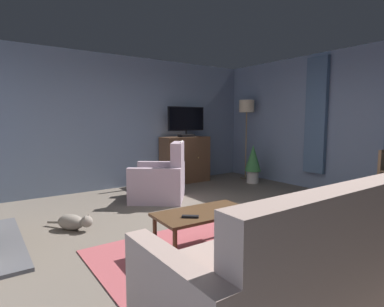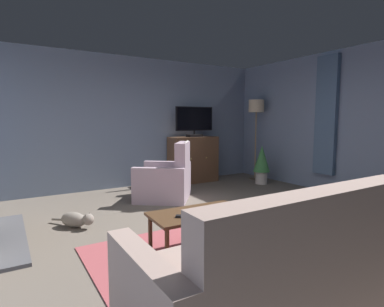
{
  "view_description": "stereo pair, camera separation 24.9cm",
  "coord_description": "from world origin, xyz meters",
  "px_view_note": "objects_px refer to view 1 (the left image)",
  "views": [
    {
      "loc": [
        -2.5,
        -2.97,
        1.42
      ],
      "look_at": [
        -0.23,
        0.27,
        0.98
      ],
      "focal_mm": 28.8,
      "sensor_mm": 36.0,
      "label": 1
    },
    {
      "loc": [
        -2.3,
        -3.11,
        1.42
      ],
      "look_at": [
        -0.23,
        0.27,
        0.98
      ],
      "focal_mm": 28.8,
      "sensor_mm": 36.0,
      "label": 2
    }
  ],
  "objects_px": {
    "coffee_table": "(203,216)",
    "cat": "(74,222)",
    "potted_plant_leafy_by_curtain": "(253,162)",
    "sofa_floral": "(293,270)",
    "tv_cabinet": "(185,160)",
    "tv_remote": "(190,217)",
    "floor_lamp": "(247,113)",
    "television": "(186,121)",
    "armchair_by_fireplace": "(161,181)"
  },
  "relations": [
    {
      "from": "armchair_by_fireplace",
      "to": "floor_lamp",
      "type": "bearing_deg",
      "value": 11.96
    },
    {
      "from": "tv_cabinet",
      "to": "cat",
      "type": "height_order",
      "value": "tv_cabinet"
    },
    {
      "from": "coffee_table",
      "to": "tv_cabinet",
      "type": "bearing_deg",
      "value": 59.23
    },
    {
      "from": "television",
      "to": "armchair_by_fireplace",
      "type": "relative_size",
      "value": 0.73
    },
    {
      "from": "potted_plant_leafy_by_curtain",
      "to": "sofa_floral",
      "type": "bearing_deg",
      "value": -132.74
    },
    {
      "from": "tv_cabinet",
      "to": "sofa_floral",
      "type": "xyz_separation_m",
      "value": [
        -2.02,
        -4.43,
        -0.16
      ]
    },
    {
      "from": "coffee_table",
      "to": "tv_remote",
      "type": "distance_m",
      "value": 0.25
    },
    {
      "from": "coffee_table",
      "to": "floor_lamp",
      "type": "bearing_deg",
      "value": 39.14
    },
    {
      "from": "sofa_floral",
      "to": "cat",
      "type": "relative_size",
      "value": 3.52
    },
    {
      "from": "tv_cabinet",
      "to": "floor_lamp",
      "type": "bearing_deg",
      "value": -18.4
    },
    {
      "from": "tv_remote",
      "to": "sofa_floral",
      "type": "bearing_deg",
      "value": -44.88
    },
    {
      "from": "coffee_table",
      "to": "sofa_floral",
      "type": "height_order",
      "value": "sofa_floral"
    },
    {
      "from": "armchair_by_fireplace",
      "to": "cat",
      "type": "xyz_separation_m",
      "value": [
        -1.68,
        -0.69,
        -0.22
      ]
    },
    {
      "from": "cat",
      "to": "floor_lamp",
      "type": "relative_size",
      "value": 0.32
    },
    {
      "from": "television",
      "to": "tv_cabinet",
      "type": "bearing_deg",
      "value": 90.0
    },
    {
      "from": "potted_plant_leafy_by_curtain",
      "to": "tv_remote",
      "type": "bearing_deg",
      "value": -144.99
    },
    {
      "from": "coffee_table",
      "to": "potted_plant_leafy_by_curtain",
      "type": "xyz_separation_m",
      "value": [
        3.08,
        2.23,
        0.09
      ]
    },
    {
      "from": "television",
      "to": "cat",
      "type": "relative_size",
      "value": 1.54
    },
    {
      "from": "tv_remote",
      "to": "sofa_floral",
      "type": "height_order",
      "value": "sofa_floral"
    },
    {
      "from": "floor_lamp",
      "to": "television",
      "type": "bearing_deg",
      "value": 163.53
    },
    {
      "from": "coffee_table",
      "to": "armchair_by_fireplace",
      "type": "height_order",
      "value": "armchair_by_fireplace"
    },
    {
      "from": "coffee_table",
      "to": "cat",
      "type": "height_order",
      "value": "coffee_table"
    },
    {
      "from": "armchair_by_fireplace",
      "to": "potted_plant_leafy_by_curtain",
      "type": "bearing_deg",
      "value": 1.73
    },
    {
      "from": "tv_cabinet",
      "to": "sofa_floral",
      "type": "bearing_deg",
      "value": -114.54
    },
    {
      "from": "television",
      "to": "floor_lamp",
      "type": "xyz_separation_m",
      "value": [
        1.44,
        -0.42,
        0.19
      ]
    },
    {
      "from": "coffee_table",
      "to": "cat",
      "type": "xyz_separation_m",
      "value": [
        -0.98,
        1.46,
        -0.28
      ]
    },
    {
      "from": "coffee_table",
      "to": "tv_remote",
      "type": "bearing_deg",
      "value": -159.27
    },
    {
      "from": "tv_cabinet",
      "to": "sofa_floral",
      "type": "height_order",
      "value": "tv_cabinet"
    },
    {
      "from": "tv_remote",
      "to": "armchair_by_fireplace",
      "type": "relative_size",
      "value": 0.13
    },
    {
      "from": "tv_remote",
      "to": "potted_plant_leafy_by_curtain",
      "type": "height_order",
      "value": "potted_plant_leafy_by_curtain"
    },
    {
      "from": "sofa_floral",
      "to": "floor_lamp",
      "type": "relative_size",
      "value": 1.13
    },
    {
      "from": "cat",
      "to": "coffee_table",
      "type": "bearing_deg",
      "value": -56.18
    },
    {
      "from": "coffee_table",
      "to": "floor_lamp",
      "type": "distance_m",
      "value": 4.47
    },
    {
      "from": "floor_lamp",
      "to": "cat",
      "type": "bearing_deg",
      "value": -163.81
    },
    {
      "from": "floor_lamp",
      "to": "tv_cabinet",
      "type": "bearing_deg",
      "value": 161.6
    },
    {
      "from": "tv_cabinet",
      "to": "armchair_by_fireplace",
      "type": "bearing_deg",
      "value": -139.28
    },
    {
      "from": "cat",
      "to": "floor_lamp",
      "type": "bearing_deg",
      "value": 16.19
    },
    {
      "from": "sofa_floral",
      "to": "floor_lamp",
      "type": "xyz_separation_m",
      "value": [
        3.46,
        3.95,
        1.25
      ]
    },
    {
      "from": "tv_cabinet",
      "to": "potted_plant_leafy_by_curtain",
      "type": "distance_m",
      "value": 1.52
    },
    {
      "from": "tv_remote",
      "to": "potted_plant_leafy_by_curtain",
      "type": "bearing_deg",
      "value": 74.66
    },
    {
      "from": "coffee_table",
      "to": "cat",
      "type": "bearing_deg",
      "value": 123.82
    },
    {
      "from": "armchair_by_fireplace",
      "to": "potted_plant_leafy_by_curtain",
      "type": "relative_size",
      "value": 1.49
    },
    {
      "from": "potted_plant_leafy_by_curtain",
      "to": "coffee_table",
      "type": "bearing_deg",
      "value": -144.09
    },
    {
      "from": "television",
      "to": "tv_remote",
      "type": "xyz_separation_m",
      "value": [
        -2.13,
        -3.23,
        -0.94
      ]
    },
    {
      "from": "tv_cabinet",
      "to": "tv_remote",
      "type": "distance_m",
      "value": 3.92
    },
    {
      "from": "potted_plant_leafy_by_curtain",
      "to": "cat",
      "type": "xyz_separation_m",
      "value": [
        -4.06,
        -0.77,
        -0.38
      ]
    },
    {
      "from": "sofa_floral",
      "to": "cat",
      "type": "xyz_separation_m",
      "value": [
        -0.86,
        2.7,
        -0.23
      ]
    },
    {
      "from": "tv_remote",
      "to": "tv_cabinet",
      "type": "bearing_deg",
      "value": 96.66
    },
    {
      "from": "tv_cabinet",
      "to": "television",
      "type": "bearing_deg",
      "value": -90.0
    },
    {
      "from": "tv_remote",
      "to": "television",
      "type": "bearing_deg",
      "value": 96.23
    }
  ]
}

